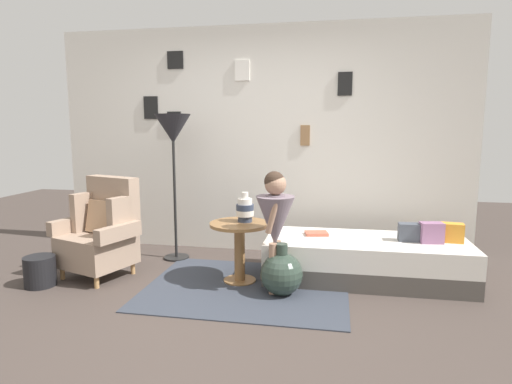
% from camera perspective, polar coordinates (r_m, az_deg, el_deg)
% --- Properties ---
extents(ground_plane, '(12.00, 12.00, 0.00)m').
position_cam_1_polar(ground_plane, '(3.46, -5.57, -16.37)').
color(ground_plane, '#423833').
extents(gallery_wall, '(4.80, 0.12, 2.60)m').
position_cam_1_polar(gallery_wall, '(5.04, 0.40, 6.82)').
color(gallery_wall, silver).
rests_on(gallery_wall, ground).
extents(rug, '(1.82, 1.44, 0.01)m').
position_cam_1_polar(rug, '(4.03, -1.23, -12.53)').
color(rug, '#333842').
rests_on(rug, ground).
extents(armchair, '(0.87, 0.76, 0.97)m').
position_cam_1_polar(armchair, '(4.52, -19.78, -4.97)').
color(armchair, tan).
rests_on(armchair, ground).
extents(daybed, '(1.90, 0.81, 0.40)m').
position_cam_1_polar(daybed, '(4.31, 14.33, -8.65)').
color(daybed, '#4C4742').
rests_on(daybed, ground).
extents(pillow_head, '(0.22, 0.14, 0.18)m').
position_cam_1_polar(pillow_head, '(4.40, 24.53, -4.93)').
color(pillow_head, orange).
rests_on(pillow_head, daybed).
extents(pillow_mid, '(0.22, 0.15, 0.19)m').
position_cam_1_polar(pillow_mid, '(4.29, 22.26, -5.03)').
color(pillow_mid, gray).
rests_on(pillow_mid, daybed).
extents(pillow_back, '(0.19, 0.12, 0.17)m').
position_cam_1_polar(pillow_back, '(4.29, 19.61, -5.05)').
color(pillow_back, '#474C56').
rests_on(pillow_back, daybed).
extents(side_table, '(0.56, 0.56, 0.57)m').
position_cam_1_polar(side_table, '(4.07, -2.20, -6.37)').
color(side_table, olive).
rests_on(side_table, ground).
extents(vase_striped, '(0.17, 0.17, 0.28)m').
position_cam_1_polar(vase_striped, '(4.05, -1.47, -2.33)').
color(vase_striped, '#2D384C').
rests_on(vase_striped, side_table).
extents(floor_lamp, '(0.39, 0.39, 1.60)m').
position_cam_1_polar(floor_lamp, '(4.75, -10.96, 7.49)').
color(floor_lamp, black).
rests_on(floor_lamp, ground).
extents(person_child, '(0.34, 0.34, 1.09)m').
position_cam_1_polar(person_child, '(3.73, 2.57, -3.28)').
color(person_child, '#A37A60').
rests_on(person_child, ground).
extents(book_on_daybed, '(0.25, 0.20, 0.03)m').
position_cam_1_polar(book_on_daybed, '(4.32, 8.03, -5.46)').
color(book_on_daybed, '#BE5E47').
rests_on(book_on_daybed, daybed).
extents(demijohn_near, '(0.38, 0.38, 0.46)m').
position_cam_1_polar(demijohn_near, '(3.83, 3.41, -10.76)').
color(demijohn_near, '#2D3D33').
rests_on(demijohn_near, ground).
extents(magazine_basket, '(0.28, 0.28, 0.28)m').
position_cam_1_polar(magazine_basket, '(4.51, -26.76, -9.37)').
color(magazine_basket, black).
rests_on(magazine_basket, ground).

